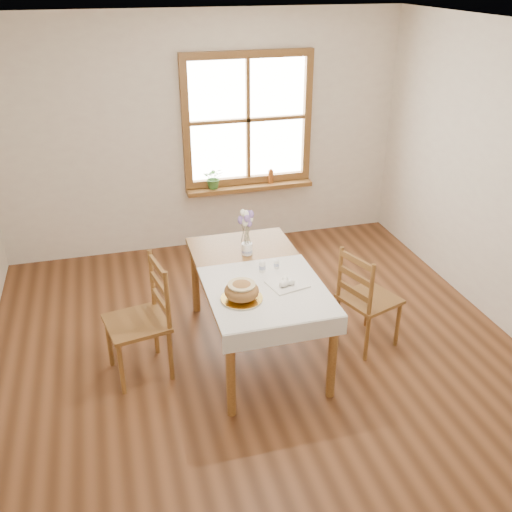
% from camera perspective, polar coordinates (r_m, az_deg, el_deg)
% --- Properties ---
extents(ground, '(5.00, 5.00, 0.00)m').
position_cam_1_polar(ground, '(4.80, 0.96, -11.20)').
color(ground, brown).
rests_on(ground, ground).
extents(room_walls, '(4.60, 5.10, 2.65)m').
position_cam_1_polar(room_walls, '(3.98, 1.16, 8.47)').
color(room_walls, white).
rests_on(room_walls, ground).
extents(window, '(1.46, 0.08, 1.46)m').
position_cam_1_polar(window, '(6.46, -0.83, 13.46)').
color(window, '#905D2C').
rests_on(window, ground).
extents(window_sill, '(1.46, 0.20, 0.05)m').
position_cam_1_polar(window_sill, '(6.62, -0.64, 6.92)').
color(window_sill, '#905D2C').
rests_on(window_sill, ground).
extents(dining_table, '(0.90, 1.60, 0.75)m').
position_cam_1_polar(dining_table, '(4.67, 0.00, -2.57)').
color(dining_table, '#905D2C').
rests_on(dining_table, ground).
extents(table_linen, '(0.91, 0.99, 0.01)m').
position_cam_1_polar(table_linen, '(4.37, 1.06, -3.45)').
color(table_linen, white).
rests_on(table_linen, dining_table).
extents(chair_left, '(0.56, 0.54, 0.98)m').
position_cam_1_polar(chair_left, '(4.58, -11.88, -6.43)').
color(chair_left, '#905D2C').
rests_on(chair_left, ground).
extents(chair_right, '(0.56, 0.55, 0.92)m').
position_cam_1_polar(chair_right, '(4.95, 11.31, -4.07)').
color(chair_right, '#905D2C').
rests_on(chair_right, ground).
extents(bread_plate, '(0.34, 0.34, 0.02)m').
position_cam_1_polar(bread_plate, '(4.24, -1.43, -4.30)').
color(bread_plate, white).
rests_on(bread_plate, table_linen).
extents(bread_loaf, '(0.26, 0.26, 0.14)m').
position_cam_1_polar(bread_loaf, '(4.20, -1.45, -3.37)').
color(bread_loaf, '#A17139').
rests_on(bread_loaf, bread_plate).
extents(egg_napkin, '(0.33, 0.30, 0.01)m').
position_cam_1_polar(egg_napkin, '(4.44, 3.15, -2.82)').
color(egg_napkin, white).
rests_on(egg_napkin, table_linen).
extents(eggs, '(0.26, 0.24, 0.05)m').
position_cam_1_polar(eggs, '(4.42, 3.16, -2.48)').
color(eggs, white).
rests_on(eggs, egg_napkin).
extents(salt_shaker, '(0.07, 0.07, 0.10)m').
position_cam_1_polar(salt_shaker, '(4.59, 0.63, -1.03)').
color(salt_shaker, white).
rests_on(salt_shaker, table_linen).
extents(pepper_shaker, '(0.05, 0.05, 0.08)m').
position_cam_1_polar(pepper_shaker, '(4.65, 2.06, -0.78)').
color(pepper_shaker, white).
rests_on(pepper_shaker, table_linen).
extents(flower_vase, '(0.12, 0.12, 0.10)m').
position_cam_1_polar(flower_vase, '(4.88, -0.91, 0.64)').
color(flower_vase, white).
rests_on(flower_vase, dining_table).
extents(lavender_bouquet, '(0.16, 0.16, 0.30)m').
position_cam_1_polar(lavender_bouquet, '(4.79, -0.92, 2.81)').
color(lavender_bouquet, '#76589D').
rests_on(lavender_bouquet, flower_vase).
extents(potted_plant, '(0.28, 0.30, 0.19)m').
position_cam_1_polar(potted_plant, '(6.49, -4.23, 7.57)').
color(potted_plant, '#3C712D').
rests_on(potted_plant, window_sill).
extents(amber_bottle, '(0.07, 0.07, 0.17)m').
position_cam_1_polar(amber_bottle, '(6.65, 1.49, 8.02)').
color(amber_bottle, '#9F511D').
rests_on(amber_bottle, window_sill).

